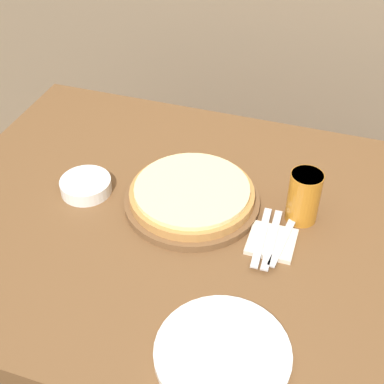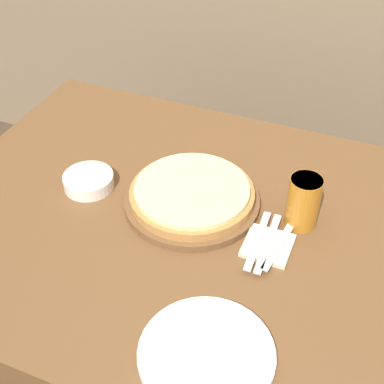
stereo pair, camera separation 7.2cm
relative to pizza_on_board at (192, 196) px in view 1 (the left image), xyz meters
name	(u,v)px [view 1 (the left image)]	position (x,y,z in m)	size (l,w,h in m)	color
ground_plane	(205,381)	(0.07, -0.06, -0.75)	(12.00, 12.00, 0.00)	#473828
dining_table	(207,315)	(0.07, -0.06, -0.39)	(1.44, 1.01, 0.72)	brown
pizza_on_board	(192,196)	(0.00, 0.00, 0.00)	(0.35, 0.35, 0.06)	brown
beer_glass	(304,195)	(0.27, 0.04, 0.05)	(0.08, 0.08, 0.14)	#B7701E
dinner_plate	(223,353)	(0.20, -0.40, -0.02)	(0.27, 0.27, 0.02)	white
side_bowl	(86,186)	(-0.28, -0.04, -0.01)	(0.13, 0.13, 0.04)	white
napkin_stack	(272,242)	(0.22, -0.08, -0.02)	(0.11, 0.11, 0.01)	beige
fork	(262,237)	(0.20, -0.08, -0.01)	(0.03, 0.20, 0.00)	silver
dinner_knife	(272,239)	(0.22, -0.08, -0.01)	(0.02, 0.20, 0.00)	silver
spoon	(282,241)	(0.25, -0.08, -0.01)	(0.04, 0.17, 0.00)	silver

